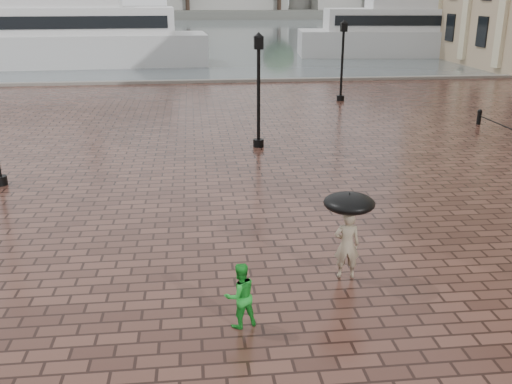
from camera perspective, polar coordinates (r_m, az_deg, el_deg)
ground at (r=10.46m, az=-7.58°, el=-15.66°), size 300.00×300.00×0.00m
harbour_water at (r=100.77m, az=-6.83°, el=15.75°), size 240.00×240.00×0.00m
quay_edge at (r=41.03m, az=-6.95°, el=10.78°), size 80.00×0.60×0.30m
far_shore at (r=168.66m, az=-6.81°, el=17.46°), size 300.00×60.00×2.00m
street_lamps at (r=26.41m, az=-10.58°, el=11.04°), size 21.44×14.44×4.40m
adult_pedestrian at (r=12.64m, az=9.07°, el=-5.23°), size 0.61×0.44×1.54m
child_pedestrian at (r=10.78m, az=-1.60°, el=-10.29°), size 0.75×0.67×1.29m
ferry_near at (r=53.27m, az=-20.44°, el=14.61°), size 27.71×8.01×8.99m
ferry_far at (r=61.36m, az=16.98°, el=15.28°), size 26.33×9.05×8.46m
umbrella at (r=12.28m, az=9.30°, el=-1.11°), size 1.10×1.10×1.10m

